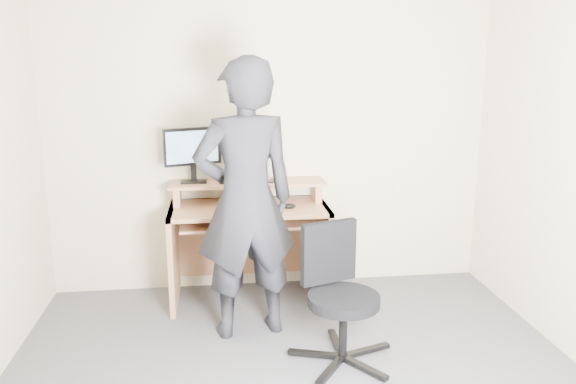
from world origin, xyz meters
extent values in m
cube|color=beige|center=(0.00, 1.75, 1.25)|extent=(3.50, 0.02, 2.50)
cube|color=tan|center=(-0.78, 1.45, 0.38)|extent=(0.04, 0.60, 0.75)
cube|color=tan|center=(0.38, 1.45, 0.38)|extent=(0.04, 0.60, 0.75)
cube|color=tan|center=(-0.20, 1.45, 0.73)|extent=(1.20, 0.60, 0.03)
cube|color=tan|center=(-0.20, 1.37, 0.64)|extent=(1.02, 0.38, 0.02)
cube|color=tan|center=(-0.74, 1.60, 0.82)|extent=(0.05, 0.28, 0.15)
cube|color=tan|center=(0.34, 1.60, 0.82)|extent=(0.05, 0.28, 0.15)
cube|color=tan|center=(-0.20, 1.60, 0.90)|extent=(1.20, 0.30, 0.02)
cube|color=tan|center=(-0.20, 1.74, 0.42)|extent=(1.20, 0.03, 0.65)
cube|color=black|center=(-0.61, 1.61, 0.92)|extent=(0.20, 0.13, 0.01)
cube|color=black|center=(-0.61, 1.63, 0.99)|extent=(0.04, 0.04, 0.13)
cube|color=black|center=(-0.61, 1.61, 1.19)|extent=(0.43, 0.18, 0.29)
cube|color=#93C5FF|center=(-0.61, 1.59, 1.19)|extent=(0.38, 0.14, 0.24)
cube|color=black|center=(-0.27, 1.64, 1.01)|extent=(0.10, 0.14, 0.20)
cylinder|color=silver|center=(-0.06, 1.62, 1.00)|extent=(0.08, 0.08, 0.18)
cube|color=black|center=(-0.01, 1.58, 0.92)|extent=(0.07, 0.13, 0.01)
cube|color=black|center=(-0.39, 1.54, 0.93)|extent=(0.05, 0.05, 0.03)
torus|color=silver|center=(-0.33, 1.64, 0.92)|extent=(0.19, 0.19, 0.06)
cube|color=black|center=(-0.25, 1.36, 0.67)|extent=(0.48, 0.23, 0.03)
ellipsoid|color=black|center=(0.09, 1.35, 0.77)|extent=(0.11, 0.08, 0.04)
cube|color=black|center=(0.48, 0.48, 0.04)|extent=(0.33, 0.15, 0.03)
cube|color=black|center=(0.31, 0.60, 0.04)|extent=(0.05, 0.34, 0.03)
cube|color=black|center=(0.14, 0.48, 0.04)|extent=(0.33, 0.14, 0.03)
cube|color=black|center=(0.21, 0.28, 0.04)|extent=(0.23, 0.30, 0.03)
cube|color=black|center=(0.42, 0.28, 0.04)|extent=(0.23, 0.30, 0.03)
cylinder|color=black|center=(0.31, 0.43, 0.22)|extent=(0.05, 0.05, 0.35)
cylinder|color=black|center=(0.31, 0.43, 0.41)|extent=(0.44, 0.44, 0.06)
cube|color=black|center=(0.25, 0.61, 0.66)|extent=(0.37, 0.17, 0.40)
imported|color=black|center=(-0.25, 0.91, 0.93)|extent=(0.76, 0.57, 1.87)
camera|label=1|loc=(-0.42, -2.66, 1.85)|focal=35.00mm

